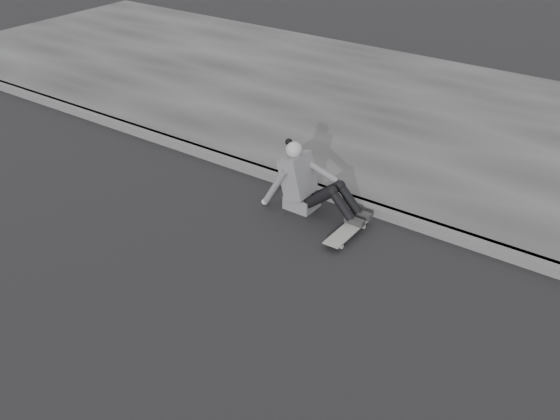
{
  "coord_description": "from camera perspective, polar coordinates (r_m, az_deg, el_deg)",
  "views": [
    {
      "loc": [
        1.8,
        -3.47,
        3.99
      ],
      "look_at": [
        -1.57,
        1.29,
        0.5
      ],
      "focal_mm": 40.0,
      "sensor_mm": 36.0,
      "label": 1
    }
  ],
  "objects": [
    {
      "name": "sidewalk",
      "position": [
        10.05,
        22.12,
        5.5
      ],
      "size": [
        24.0,
        6.0,
        0.12
      ],
      "primitive_type": "cube",
      "color": "#3A3A3A",
      "rests_on": "ground"
    },
    {
      "name": "skateboard",
      "position": [
        7.27,
        6.19,
        -1.92
      ],
      "size": [
        0.2,
        0.78,
        0.09
      ],
      "color": "#979692",
      "rests_on": "ground"
    },
    {
      "name": "seated_woman",
      "position": [
        7.63,
        2.45,
        2.44
      ],
      "size": [
        1.38,
        0.46,
        0.88
      ],
      "color": "#5A5A5C",
      "rests_on": "ground"
    },
    {
      "name": "curb",
      "position": [
        7.44,
        15.8,
        -2.33
      ],
      "size": [
        24.0,
        0.16,
        0.12
      ],
      "primitive_type": "cube",
      "color": "#4F4F4F",
      "rests_on": "ground"
    },
    {
      "name": "ground",
      "position": [
        5.59,
        5.66,
        -14.87
      ],
      "size": [
        80.0,
        80.0,
        0.0
      ],
      "primitive_type": "plane",
      "color": "black",
      "rests_on": "ground"
    }
  ]
}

